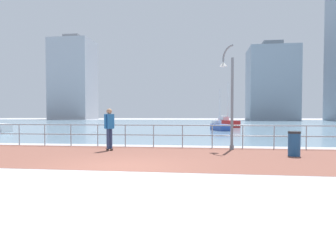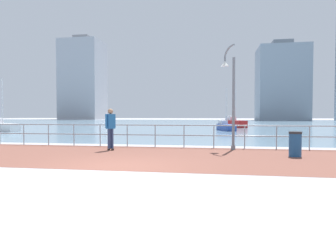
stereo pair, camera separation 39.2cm
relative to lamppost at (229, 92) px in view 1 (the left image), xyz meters
The scene contains 11 objects.
ground 35.09m from the lamppost, 95.79° to the left, with size 220.00×220.00×0.00m, color #9E9EA3.
brick_paving 5.10m from the lamppost, 143.24° to the right, with size 28.00×6.22×0.01m, color brown.
harbor_water 45.68m from the lamppost, 94.44° to the left, with size 180.00×88.00×0.00m, color #6B899E.
waterfront_railing 4.00m from the lamppost, behind, with size 25.25×0.06×1.09m.
lamppost is the anchor object (origin of this frame).
skateboarder 5.51m from the lamppost, 167.36° to the right, with size 0.40×0.52×1.82m.
trash_bin 3.66m from the lamppost, 40.88° to the right, with size 0.46×0.46×0.93m.
sailboat_teal 16.87m from the lamppost, 89.04° to the left, with size 1.91×3.16×4.25m.
sailboat_blue 25.42m from the lamppost, 86.28° to the left, with size 2.84×4.28×5.78m.
tower_glass 111.95m from the lamppost, 118.67° to the left, with size 15.42×13.33×32.90m.
tower_steel 87.09m from the lamppost, 77.03° to the left, with size 14.75×12.85×24.83m.
Camera 1 is at (2.55, -8.31, 1.52)m, focal length 31.54 mm.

